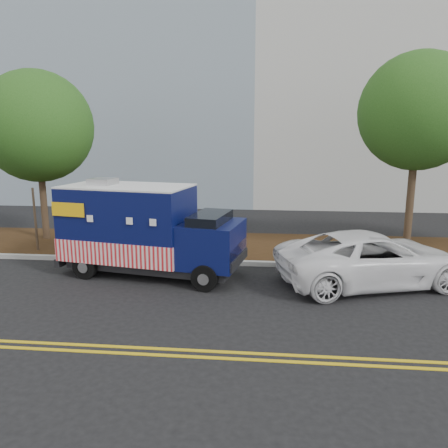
# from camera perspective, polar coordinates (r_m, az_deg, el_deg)

# --- Properties ---
(ground) EXTENTS (120.00, 120.00, 0.00)m
(ground) POSITION_cam_1_polar(r_m,az_deg,el_deg) (13.40, -6.65, -6.88)
(ground) COLOR black
(ground) RESTS_ON ground
(curb) EXTENTS (120.00, 0.18, 0.15)m
(curb) POSITION_cam_1_polar(r_m,az_deg,el_deg) (14.68, -5.50, -4.87)
(curb) COLOR #9E9E99
(curb) RESTS_ON ground
(mulch_strip) EXTENTS (120.00, 4.00, 0.15)m
(mulch_strip) POSITION_cam_1_polar(r_m,az_deg,el_deg) (16.67, -4.10, -2.81)
(mulch_strip) COLOR black
(mulch_strip) RESTS_ON ground
(centerline_near) EXTENTS (120.00, 0.10, 0.01)m
(centerline_near) POSITION_cam_1_polar(r_m,az_deg,el_deg) (9.44, -12.61, -15.42)
(centerline_near) COLOR gold
(centerline_near) RESTS_ON ground
(centerline_far) EXTENTS (120.00, 0.10, 0.01)m
(centerline_far) POSITION_cam_1_polar(r_m,az_deg,el_deg) (9.23, -13.11, -16.11)
(centerline_far) COLOR gold
(centerline_far) RESTS_ON ground
(tree_a) EXTENTS (4.20, 4.20, 6.61)m
(tree_a) POSITION_cam_1_polar(r_m,az_deg,el_deg) (18.38, -23.21, 11.60)
(tree_a) COLOR #38281C
(tree_a) RESTS_ON ground
(tree_c) EXTENTS (3.93, 3.93, 6.94)m
(tree_c) POSITION_cam_1_polar(r_m,az_deg,el_deg) (16.41, 24.01, 13.23)
(tree_c) COLOR #38281C
(tree_c) RESTS_ON ground
(sign_post) EXTENTS (0.06, 0.06, 2.40)m
(sign_post) POSITION_cam_1_polar(r_m,az_deg,el_deg) (16.85, -23.41, 0.32)
(sign_post) COLOR #473828
(sign_post) RESTS_ON ground
(food_truck) EXTENTS (5.81, 3.00, 2.92)m
(food_truck) POSITION_cam_1_polar(r_m,az_deg,el_deg) (13.50, -10.53, -1.04)
(food_truck) COLOR black
(food_truck) RESTS_ON ground
(white_car) EXTENTS (5.96, 3.98, 1.52)m
(white_car) POSITION_cam_1_polar(r_m,az_deg,el_deg) (13.21, 18.84, -4.29)
(white_car) COLOR white
(white_car) RESTS_ON ground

